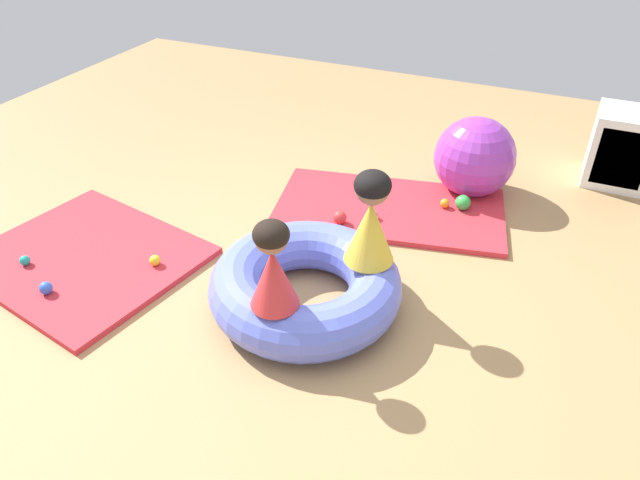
# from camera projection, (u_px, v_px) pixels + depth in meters

# --- Properties ---
(ground_plane) EXTENTS (8.00, 8.00, 0.00)m
(ground_plane) POSITION_uv_depth(u_px,v_px,m) (296.00, 301.00, 3.36)
(ground_plane) COLOR tan
(gym_mat_near_right) EXTENTS (1.49, 1.33, 0.04)m
(gym_mat_near_right) POSITION_uv_depth(u_px,v_px,m) (86.00, 258.00, 3.66)
(gym_mat_near_right) COLOR red
(gym_mat_near_right) RESTS_ON ground
(gym_mat_near_left) EXTENTS (1.73, 1.15, 0.04)m
(gym_mat_near_left) POSITION_uv_depth(u_px,v_px,m) (389.00, 209.00, 4.14)
(gym_mat_near_left) COLOR red
(gym_mat_near_left) RESTS_ON ground
(inflatable_cushion) EXTENTS (1.08, 1.08, 0.30)m
(inflatable_cushion) POSITION_uv_depth(u_px,v_px,m) (305.00, 285.00, 3.24)
(inflatable_cushion) COLOR #6070E5
(inflatable_cushion) RESTS_ON ground
(child_in_red) EXTENTS (0.34, 0.34, 0.48)m
(child_in_red) POSITION_uv_depth(u_px,v_px,m) (273.00, 266.00, 2.76)
(child_in_red) COLOR red
(child_in_red) RESTS_ON inflatable_cushion
(child_in_yellow) EXTENTS (0.39, 0.39, 0.54)m
(child_in_yellow) POSITION_uv_depth(u_px,v_px,m) (371.00, 218.00, 3.05)
(child_in_yellow) COLOR yellow
(child_in_yellow) RESTS_ON inflatable_cushion
(play_ball_pink) EXTENTS (0.06, 0.06, 0.06)m
(play_ball_pink) POSITION_uv_depth(u_px,v_px,m) (373.00, 215.00, 3.98)
(play_ball_pink) COLOR pink
(play_ball_pink) RESTS_ON gym_mat_near_left
(play_ball_red) EXTENTS (0.09, 0.09, 0.09)m
(play_ball_red) POSITION_uv_depth(u_px,v_px,m) (340.00, 217.00, 3.93)
(play_ball_red) COLOR red
(play_ball_red) RESTS_ON gym_mat_near_left
(play_ball_orange) EXTENTS (0.07, 0.07, 0.07)m
(play_ball_orange) POSITION_uv_depth(u_px,v_px,m) (445.00, 203.00, 4.10)
(play_ball_orange) COLOR orange
(play_ball_orange) RESTS_ON gym_mat_near_left
(play_ball_yellow) EXTENTS (0.07, 0.07, 0.07)m
(play_ball_yellow) POSITION_uv_depth(u_px,v_px,m) (155.00, 260.00, 3.55)
(play_ball_yellow) COLOR yellow
(play_ball_yellow) RESTS_ON gym_mat_near_right
(play_ball_teal) EXTENTS (0.06, 0.06, 0.06)m
(play_ball_teal) POSITION_uv_depth(u_px,v_px,m) (25.00, 260.00, 3.55)
(play_ball_teal) COLOR teal
(play_ball_teal) RESTS_ON gym_mat_near_right
(play_ball_green) EXTENTS (0.11, 0.11, 0.11)m
(play_ball_green) POSITION_uv_depth(u_px,v_px,m) (463.00, 203.00, 4.07)
(play_ball_green) COLOR green
(play_ball_green) RESTS_ON gym_mat_near_left
(play_ball_blue) EXTENTS (0.07, 0.07, 0.07)m
(play_ball_blue) POSITION_uv_depth(u_px,v_px,m) (46.00, 288.00, 3.33)
(play_ball_blue) COLOR blue
(play_ball_blue) RESTS_ON gym_mat_near_right
(exercise_ball_large) EXTENTS (0.59, 0.59, 0.59)m
(exercise_ball_large) POSITION_uv_depth(u_px,v_px,m) (475.00, 157.00, 4.21)
(exercise_ball_large) COLOR purple
(exercise_ball_large) RESTS_ON ground
(storage_cube) EXTENTS (0.44, 0.44, 0.56)m
(storage_cube) POSITION_uv_depth(u_px,v_px,m) (622.00, 149.00, 4.35)
(storage_cube) COLOR white
(storage_cube) RESTS_ON ground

